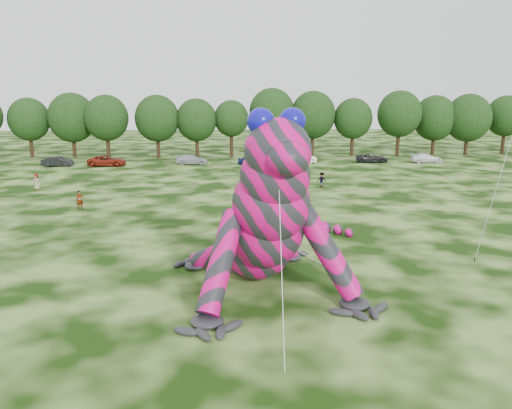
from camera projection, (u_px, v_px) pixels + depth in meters
The scene contains 26 objects.
ground at pixel (222, 319), 21.34m from camera, with size 240.00×240.00×0.00m, color #16330A.
inflatable_gecko at pixel (251, 192), 25.96m from camera, with size 15.01×17.82×8.91m, color #D00870, non-canonical shape.
tree_4 at pixel (30, 128), 75.90m from camera, with size 6.22×5.60×9.06m, color black, non-canonical shape.
tree_5 at pixel (73, 125), 75.93m from camera, with size 7.16×6.44×9.80m, color black, non-canonical shape.
tree_6 at pixel (107, 127), 74.57m from camera, with size 6.52×5.86×9.49m, color black, non-canonical shape.
tree_7 at pixel (157, 127), 75.12m from camera, with size 6.68×6.01×9.48m, color black, non-canonical shape.
tree_8 at pixel (197, 128), 75.70m from camera, with size 6.14×5.53×8.94m, color black, non-canonical shape.
tree_9 at pixel (231, 129), 76.38m from camera, with size 5.27×4.74×8.68m, color black, non-canonical shape.
tree_10 at pixel (272, 122), 77.75m from camera, with size 7.09×6.38×10.50m, color black, non-canonical shape.
tree_11 at pixel (313, 124), 77.79m from camera, with size 7.01×6.31×10.07m, color black, non-canonical shape.
tree_12 at pixel (353, 127), 77.82m from camera, with size 5.99×5.39×8.97m, color black, non-canonical shape.
tree_13 at pixel (399, 124), 77.51m from camera, with size 6.83×6.15×10.13m, color black, non-canonical shape.
tree_14 at pixel (434, 125), 79.51m from camera, with size 6.82×6.14×9.40m, color black, non-canonical shape.
tree_15 at pixel (468, 125), 78.85m from camera, with size 7.17×6.45×9.63m, color black, non-canonical shape.
tree_16 at pixel (505, 125), 80.84m from camera, with size 6.26×5.63×9.37m, color black, non-canonical shape.
car_1 at pixel (57, 162), 66.92m from camera, with size 1.41×4.06×1.34m, color black.
car_2 at pixel (107, 161), 67.29m from camera, with size 2.37×5.14×1.43m, color maroon.
car_3 at pixel (192, 160), 69.14m from camera, with size 1.79×4.40×1.28m, color #B1B5BB.
car_4 at pixel (252, 160), 68.30m from camera, with size 1.57×3.89×1.33m, color navy.
car_5 at pixel (301, 158), 70.16m from camera, with size 1.58×4.54×1.50m, color silver.
car_6 at pixel (372, 158), 71.11m from camera, with size 2.10×4.55×1.26m, color #242427.
car_7 at pixel (427, 158), 70.76m from camera, with size 1.79×4.41×1.28m, color white.
spectator_5 at pixel (296, 205), 39.25m from camera, with size 1.74×0.55×1.88m, color gray.
spectator_4 at pixel (36, 182), 50.37m from camera, with size 0.81×0.53×1.66m, color gray.
spectator_2 at pixel (322, 180), 51.80m from camera, with size 1.00×0.58×1.55m, color gray.
spectator_0 at pixel (80, 200), 41.56m from camera, with size 0.60×0.39×1.64m, color gray.
Camera 1 is at (0.29, -19.84, 9.39)m, focal length 35.00 mm.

